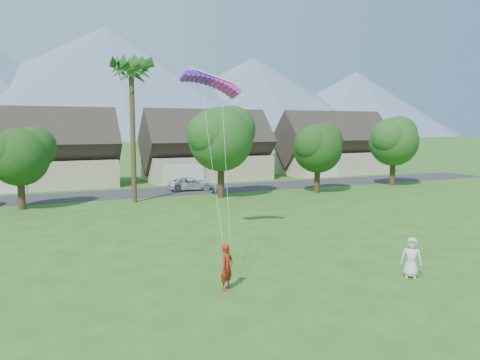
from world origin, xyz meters
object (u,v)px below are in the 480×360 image
parafoil_kite (212,80)px  kite_flyer (227,267)px  parked_car (191,184)px  watcher (411,257)px

parafoil_kite → kite_flyer: bearing=-105.1°
parked_car → parafoil_kite: size_ratio=1.43×
watcher → parked_car: 31.26m
watcher → parked_car: watcher is taller
parked_car → parafoil_kite: parafoil_kite is taller
kite_flyer → watcher: size_ratio=1.06×
parked_car → parafoil_kite: 23.82m
watcher → parked_car: size_ratio=0.37×
kite_flyer → parafoil_kite: size_ratio=0.57×
kite_flyer → parafoil_kite: bearing=37.8°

